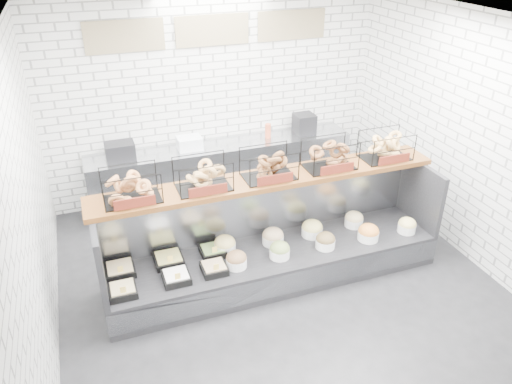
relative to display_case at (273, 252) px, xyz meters
name	(u,v)px	position (x,y,z in m)	size (l,w,h in m)	color
ground	(283,291)	(0.00, -0.34, -0.33)	(5.50, 5.50, 0.00)	black
room_shell	(267,108)	(0.00, 0.26, 1.73)	(5.02, 5.51, 3.01)	white
display_case	(273,252)	(0.00, 0.00, 0.00)	(4.00, 0.90, 1.20)	black
bagel_shelf	(269,167)	(0.01, 0.18, 1.05)	(4.10, 0.50, 0.40)	#49270F
prep_counter	(223,170)	(0.00, 2.09, 0.14)	(4.00, 0.60, 1.20)	#93969B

